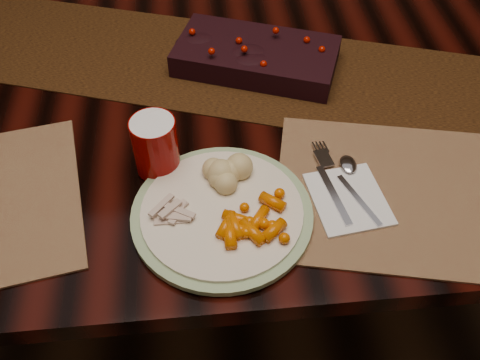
{
  "coord_description": "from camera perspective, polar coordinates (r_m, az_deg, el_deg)",
  "views": [
    {
      "loc": [
        -0.06,
        -0.86,
        1.44
      ],
      "look_at": [
        -0.01,
        -0.3,
        0.8
      ],
      "focal_mm": 40.0,
      "sensor_mm": 36.0,
      "label": 1
    }
  ],
  "objects": [
    {
      "name": "dining_table",
      "position": [
        1.37,
        -0.92,
        -2.46
      ],
      "size": [
        1.8,
        1.0,
        0.75
      ],
      "primitive_type": "cube",
      "color": "black",
      "rests_on": "floor"
    },
    {
      "name": "floor",
      "position": [
        1.68,
        -0.76,
        -10.51
      ],
      "size": [
        5.0,
        5.0,
        0.0
      ],
      "primitive_type": "plane",
      "color": "black",
      "rests_on": "ground"
    },
    {
      "name": "dinner_plate",
      "position": [
        0.86,
        -1.93,
        -3.53
      ],
      "size": [
        0.37,
        0.37,
        0.02
      ],
      "primitive_type": "cylinder",
      "rotation": [
        0.0,
        0.0,
        0.33
      ],
      "color": "#F2E5CC",
      "rests_on": "placemat_main"
    },
    {
      "name": "table_runner",
      "position": [
        1.17,
        -4.01,
        12.31
      ],
      "size": [
        1.56,
        0.79,
        0.0
      ],
      "primitive_type": "cube",
      "rotation": [
        0.0,
        0.0,
        -0.32
      ],
      "color": "#523417",
      "rests_on": "dining_table"
    },
    {
      "name": "turkey_shreds",
      "position": [
        0.85,
        -7.26,
        -3.38
      ],
      "size": [
        0.08,
        0.07,
        0.01
      ],
      "primitive_type": null,
      "rotation": [
        0.0,
        0.0,
        0.27
      ],
      "color": "#BEA796",
      "rests_on": "dinner_plate"
    },
    {
      "name": "spoon",
      "position": [
        0.91,
        12.21,
        -0.89
      ],
      "size": [
        0.08,
        0.15,
        0.0
      ],
      "primitive_type": null,
      "rotation": [
        0.0,
        0.0,
        0.37
      ],
      "color": "white",
      "rests_on": "napkin"
    },
    {
      "name": "fork",
      "position": [
        0.91,
        9.68,
        -0.51
      ],
      "size": [
        0.05,
        0.17,
        0.0
      ],
      "primitive_type": null,
      "rotation": [
        0.0,
        0.0,
        0.18
      ],
      "color": "#BCBCC0",
      "rests_on": "napkin"
    },
    {
      "name": "mashed_potatoes",
      "position": [
        0.88,
        -1.32,
        0.8
      ],
      "size": [
        0.09,
        0.09,
        0.04
      ],
      "primitive_type": null,
      "rotation": [
        0.0,
        0.0,
        0.2
      ],
      "color": "#CCC174",
      "rests_on": "dinner_plate"
    },
    {
      "name": "centerpiece",
      "position": [
        1.14,
        1.76,
        13.4
      ],
      "size": [
        0.37,
        0.27,
        0.07
      ],
      "primitive_type": null,
      "rotation": [
        0.0,
        0.0,
        -0.36
      ],
      "color": "black",
      "rests_on": "table_runner"
    },
    {
      "name": "red_cup",
      "position": [
        0.91,
        -9.01,
        3.63
      ],
      "size": [
        0.08,
        0.08,
        0.11
      ],
      "primitive_type": "cylinder",
      "rotation": [
        0.0,
        0.0,
        0.1
      ],
      "color": "#800300",
      "rests_on": "placemat_main"
    },
    {
      "name": "baby_carrots",
      "position": [
        0.84,
        1.42,
        -3.49
      ],
      "size": [
        0.12,
        0.1,
        0.02
      ],
      "primitive_type": null,
      "rotation": [
        0.0,
        0.0,
        0.11
      ],
      "color": "#D05900",
      "rests_on": "dinner_plate"
    },
    {
      "name": "placemat_main",
      "position": [
        0.94,
        17.64,
        -1.45
      ],
      "size": [
        0.51,
        0.42,
        0.0
      ],
      "primitive_type": "cube",
      "rotation": [
        0.0,
        0.0,
        -0.22
      ],
      "color": "brown",
      "rests_on": "dining_table"
    },
    {
      "name": "napkin",
      "position": [
        0.9,
        11.48,
        -1.98
      ],
      "size": [
        0.13,
        0.15,
        0.0
      ],
      "primitive_type": "cube",
      "rotation": [
        0.0,
        0.0,
        0.13
      ],
      "color": "white",
      "rests_on": "placemat_main"
    }
  ]
}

